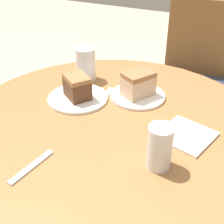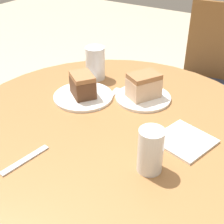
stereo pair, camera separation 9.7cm
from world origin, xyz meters
TOP-DOWN VIEW (x-y plane):
  - table at (0.00, 0.00)m, footprint 1.02×1.02m
  - chair at (0.10, 0.89)m, footprint 0.47×0.49m
  - plate_near at (0.01, 0.19)m, footprint 0.20×0.20m
  - plate_far at (-0.17, 0.08)m, footprint 0.21×0.21m
  - cake_slice_near at (0.01, 0.19)m, footprint 0.12×0.13m
  - cake_slice_far at (-0.17, 0.08)m, footprint 0.12×0.11m
  - glass_lemonade at (0.20, -0.13)m, footprint 0.07×0.07m
  - glass_water at (-0.23, 0.24)m, footprint 0.08×0.08m
  - napkin_stack at (0.23, 0.03)m, footprint 0.18×0.18m
  - fork at (-0.09, 0.12)m, footprint 0.04×0.17m
  - spoon at (-0.10, -0.28)m, footprint 0.04×0.15m

SIDE VIEW (x-z plane):
  - chair at x=0.10m, z-range 0.03..0.92m
  - table at x=0.00m, z-range 0.18..0.90m
  - fork at x=-0.09m, z-range 0.72..0.72m
  - spoon at x=-0.10m, z-range 0.72..0.72m
  - napkin_stack at x=0.23m, z-range 0.72..0.72m
  - plate_near at x=0.01m, z-range 0.72..0.73m
  - plate_far at x=-0.17m, z-range 0.72..0.73m
  - cake_slice_far at x=-0.17m, z-range 0.73..0.81m
  - cake_slice_near at x=0.01m, z-range 0.73..0.81m
  - glass_lemonade at x=0.20m, z-range 0.71..0.83m
  - glass_water at x=-0.23m, z-range 0.71..0.84m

